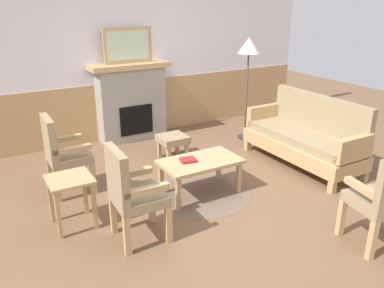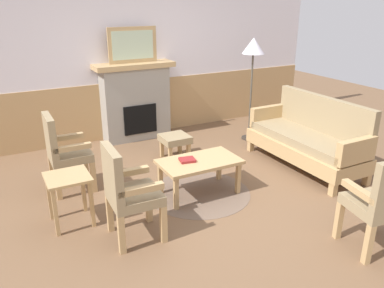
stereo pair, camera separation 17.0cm
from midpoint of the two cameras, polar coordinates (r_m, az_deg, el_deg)
ground_plane at (r=4.79m, az=1.10°, el=-7.46°), size 14.00×14.00×0.00m
wall_back at (r=6.65m, az=-10.78°, el=12.13°), size 7.20×0.14×2.70m
fireplace at (r=6.55m, az=-9.65°, el=6.19°), size 1.30×0.44×1.28m
framed_picture at (r=6.39m, az=-10.14°, el=14.09°), size 0.80×0.04×0.56m
couch at (r=5.71m, az=15.45°, el=0.87°), size 0.70×1.80×0.98m
coffee_table at (r=4.67m, az=0.16°, el=-3.00°), size 0.96×0.56×0.44m
round_rug at (r=4.83m, az=0.15°, el=-7.16°), size 1.26×1.26×0.01m
book_on_table at (r=4.61m, az=-1.63°, el=-2.37°), size 0.21×0.19×0.03m
footstool at (r=5.74m, az=-3.70°, el=0.51°), size 0.40×0.40×0.36m
armchair_near_fireplace at (r=3.78m, az=-10.17°, el=-6.78°), size 0.50×0.50×0.98m
armchair_by_window_left at (r=4.92m, az=-19.45°, el=-1.02°), size 0.48×0.48×0.98m
side_table at (r=4.21m, az=-18.53°, el=-6.17°), size 0.44×0.44×0.55m
floor_lamp_by_couch at (r=6.39m, az=7.56°, el=13.24°), size 0.36×0.36×1.68m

